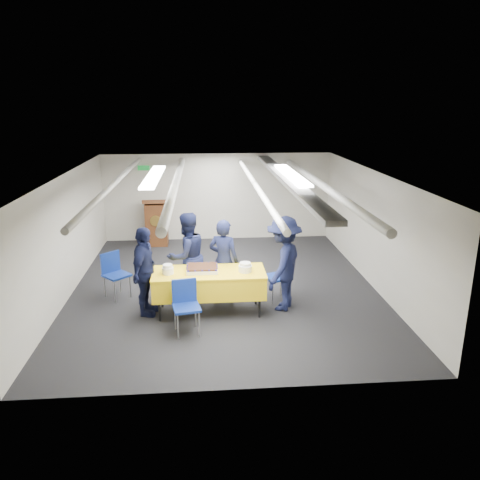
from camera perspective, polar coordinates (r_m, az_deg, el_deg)
The scene contains 14 objects.
ground at distance 9.51m, azimuth -1.89°, elevation -5.76°, with size 7.00×7.00×0.00m, color black.
room_shell at distance 9.38m, azimuth -1.55°, elevation 5.50°, with size 6.00×7.00×2.30m.
serving_table at distance 8.24m, azimuth -3.78°, elevation -5.23°, with size 1.96×0.81×0.77m.
sheet_cake at distance 8.19m, azimuth -4.63°, elevation -3.48°, with size 0.55×0.43×0.09m.
plate_stack_left at distance 8.12m, azimuth -8.80°, elevation -3.58°, with size 0.20×0.20×0.17m.
plate_stack_right at distance 8.13m, azimuth 0.65°, elevation -3.37°, with size 0.24×0.24×0.16m.
podium at distance 12.27m, azimuth -10.13°, elevation 2.18°, with size 0.62×0.53×1.25m.
chair_near at distance 7.64m, azimuth -6.66°, elevation -7.37°, with size 0.49×0.49×0.87m.
chair_right at distance 8.82m, azimuth 5.05°, elevation -3.95°, with size 0.52×0.52×0.87m.
chair_left at distance 9.22m, azimuth -15.12°, elevation -3.57°, with size 0.59×0.59×0.87m.
sailor_a at distance 8.65m, azimuth -2.00°, elevation -2.52°, with size 0.57×0.38×1.57m, color black.
sailor_b at distance 8.79m, azimuth -6.48°, elevation -1.99°, with size 0.81×0.63×1.67m, color black.
sailor_c at distance 8.25m, azimuth -11.56°, elevation -3.81°, with size 0.93×0.39×1.58m, color black.
sailor_d at distance 8.32m, azimuth 5.32°, elevation -2.88°, with size 1.10×0.63×1.71m, color black.
Camera 1 is at (-0.41, -8.78, 3.63)m, focal length 35.00 mm.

